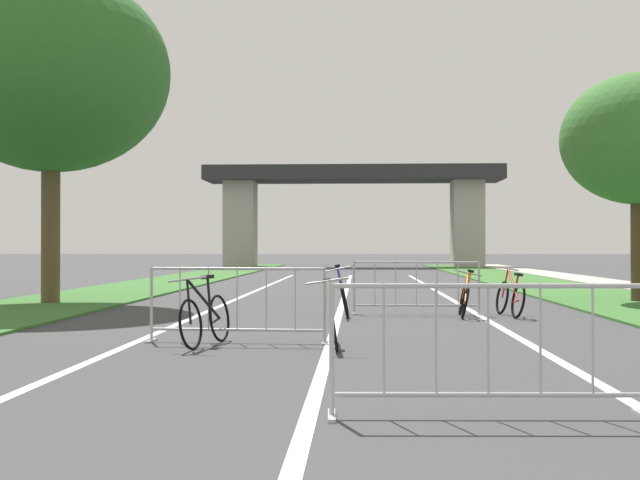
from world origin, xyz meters
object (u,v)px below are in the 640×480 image
(bicycle_black_1, at_px, (205,317))
(bicycle_orange_3, at_px, (464,298))
(crowd_barrier_second, at_px, (237,305))
(crowd_barrier_third, at_px, (416,288))
(tree_right_pine_far, at_px, (639,140))
(bicycle_blue_2, at_px, (344,297))
(tree_left_pine_near, at_px, (51,72))
(bicycle_red_5, at_px, (510,297))
(crowd_barrier_nearest, at_px, (488,351))
(bicycle_white_4, at_px, (333,320))

(bicycle_black_1, bearing_deg, bicycle_orange_3, -117.63)
(crowd_barrier_second, height_order, crowd_barrier_third, same)
(tree_right_pine_far, xyz_separation_m, bicycle_blue_2, (-6.95, -4.16, -3.50))
(tree_left_pine_near, relative_size, bicycle_black_1, 4.81)
(crowd_barrier_third, bearing_deg, bicycle_black_1, -121.23)
(bicycle_black_1, xyz_separation_m, bicycle_red_5, (4.95, 4.88, -0.02))
(crowd_barrier_second, height_order, bicycle_black_1, crowd_barrier_second)
(crowd_barrier_second, relative_size, bicycle_red_5, 1.52)
(crowd_barrier_nearest, bearing_deg, bicycle_orange_3, 83.89)
(crowd_barrier_second, bearing_deg, bicycle_black_1, -135.09)
(tree_left_pine_near, height_order, tree_right_pine_far, tree_left_pine_near)
(crowd_barrier_nearest, distance_m, bicycle_white_4, 4.59)
(bicycle_white_4, bearing_deg, bicycle_orange_3, -118.18)
(tree_right_pine_far, xyz_separation_m, crowd_barrier_second, (-8.35, -8.53, -3.36))
(bicycle_blue_2, height_order, bicycle_orange_3, bicycle_blue_2)
(bicycle_black_1, bearing_deg, bicycle_red_5, -122.57)
(crowd_barrier_nearest, height_order, bicycle_blue_2, crowd_barrier_nearest)
(bicycle_orange_3, bearing_deg, tree_right_pine_far, 45.71)
(tree_left_pine_near, distance_m, crowd_barrier_second, 10.43)
(tree_right_pine_far, relative_size, bicycle_orange_3, 3.40)
(tree_left_pine_near, bearing_deg, bicycle_orange_3, -18.38)
(tree_left_pine_near, xyz_separation_m, crowd_barrier_third, (8.29, -2.54, -4.87))
(bicycle_orange_3, distance_m, bicycle_red_5, 0.89)
(tree_right_pine_far, distance_m, crowd_barrier_second, 12.40)
(crowd_barrier_third, bearing_deg, crowd_barrier_second, -119.94)
(bicycle_white_4, bearing_deg, bicycle_red_5, -125.39)
(crowd_barrier_second, relative_size, bicycle_blue_2, 1.54)
(crowd_barrier_nearest, xyz_separation_m, crowd_barrier_second, (-2.70, 4.90, 0.00))
(bicycle_black_1, height_order, bicycle_white_4, bicycle_black_1)
(crowd_barrier_nearest, height_order, bicycle_white_4, crowd_barrier_nearest)
(tree_left_pine_near, height_order, bicycle_blue_2, tree_left_pine_near)
(bicycle_blue_2, bearing_deg, bicycle_orange_3, 179.62)
(tree_right_pine_far, bearing_deg, bicycle_white_4, -127.76)
(crowd_barrier_second, bearing_deg, bicycle_white_4, -21.06)
(bicycle_blue_2, bearing_deg, bicycle_white_4, 88.61)
(tree_right_pine_far, height_order, bicycle_black_1, tree_right_pine_far)
(crowd_barrier_nearest, bearing_deg, bicycle_white_4, 107.19)
(crowd_barrier_second, bearing_deg, bicycle_red_5, 44.52)
(bicycle_black_1, relative_size, bicycle_blue_2, 0.98)
(bicycle_blue_2, distance_m, bicycle_orange_3, 2.29)
(bicycle_blue_2, bearing_deg, crowd_barrier_nearest, 97.23)
(tree_left_pine_near, height_order, bicycle_orange_3, tree_left_pine_near)
(crowd_barrier_nearest, bearing_deg, crowd_barrier_third, 89.30)
(crowd_barrier_second, relative_size, bicycle_black_1, 1.57)
(crowd_barrier_nearest, distance_m, crowd_barrier_third, 9.79)
(crowd_barrier_second, relative_size, crowd_barrier_third, 1.01)
(bicycle_black_1, distance_m, bicycle_blue_2, 5.07)
(bicycle_black_1, distance_m, bicycle_red_5, 6.95)
(crowd_barrier_third, xyz_separation_m, bicycle_black_1, (-3.20, -5.27, -0.14))
(tree_right_pine_far, bearing_deg, bicycle_black_1, -134.43)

